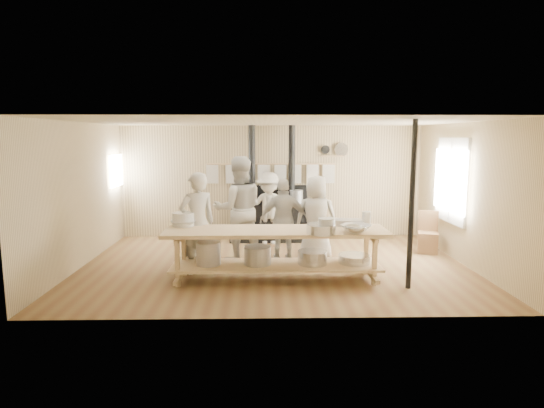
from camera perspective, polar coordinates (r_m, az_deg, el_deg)
name	(u,v)px	position (r m, az deg, el deg)	size (l,w,h in m)	color
ground	(274,265)	(8.45, 0.30, -7.64)	(7.00, 7.00, 0.00)	brown
room_shell	(274,177)	(8.15, 0.31, 3.40)	(7.00, 7.00, 7.00)	tan
window_right	(452,180)	(9.50, 21.63, 2.77)	(0.09, 1.50, 1.65)	beige
left_opening	(116,171)	(10.64, -18.96, 3.98)	(0.00, 0.90, 0.90)	white
stove	(272,217)	(10.40, -0.05, -1.66)	(1.90, 0.75, 2.60)	black
towel_rail	(272,171)	(10.55, -0.05, 4.14)	(3.00, 0.04, 0.47)	tan
back_wall_shelf	(335,152)	(10.69, 7.87, 6.54)	(0.63, 0.14, 0.32)	tan
prep_table	(275,249)	(7.44, 0.42, -5.70)	(3.60, 0.90, 0.85)	tan
support_post	(412,206)	(7.21, 17.12, -0.21)	(0.08, 0.08, 2.60)	black
cook_far_left	(197,223)	(7.88, -9.35, -2.38)	(0.64, 0.42, 1.75)	beige
cook_left	(239,209)	(8.55, -4.20, -0.66)	(0.96, 0.75, 1.98)	beige
cook_center	(316,218)	(8.64, 5.57, -1.77)	(0.80, 0.52, 1.63)	beige
cook_right	(284,220)	(8.59, 1.52, -2.01)	(0.92, 0.38, 1.57)	beige
cook_by_window	(269,208)	(9.97, -0.39, -0.53)	(1.02, 0.58, 1.57)	beige
chair	(428,240)	(9.81, 18.96, -4.34)	(0.49, 0.49, 0.84)	brown
bowl_white_a	(183,223)	(7.79, -11.05, -2.34)	(0.42, 0.42, 0.10)	silver
bowl_steel_a	(183,223)	(7.80, -11.05, -2.37)	(0.31, 0.31, 0.10)	silver
bowl_white_b	(356,228)	(7.35, 10.51, -2.96)	(0.44, 0.44, 0.11)	silver
bowl_steel_b	(355,230)	(7.18, 10.37, -3.22)	(0.35, 0.35, 0.11)	silver
roasting_pan	(348,222)	(7.82, 9.54, -2.28)	(0.45, 0.30, 0.10)	#B2B2B7
mixing_bowl_large	(321,229)	(7.09, 6.19, -3.12)	(0.46, 0.46, 0.15)	silver
bucket_galv	(327,226)	(7.09, 6.86, -2.74)	(0.26, 0.26, 0.24)	gray
deep_bowl_enamel	(183,219)	(7.78, -11.07, -1.89)	(0.37, 0.37, 0.23)	silver
pitcher	(367,218)	(7.87, 11.78, -1.78)	(0.15, 0.15, 0.23)	silver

